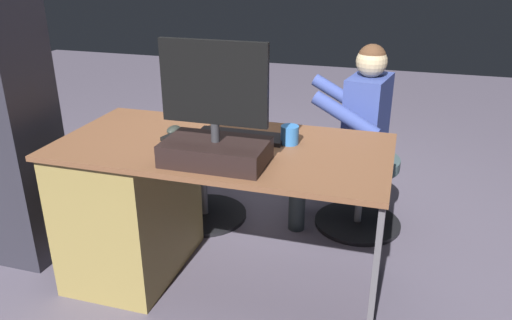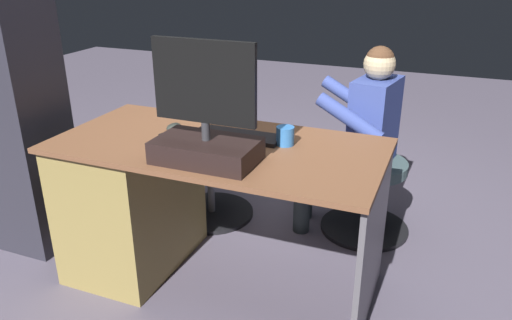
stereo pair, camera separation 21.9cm
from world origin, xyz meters
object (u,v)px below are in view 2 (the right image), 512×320
Objects in this scene: keyboard at (238,135)px; teddy_bear at (209,121)px; desk at (148,197)px; cup at (285,136)px; visitor_chair at (367,191)px; tv_remote at (173,133)px; monitor at (206,132)px; computer_mouse at (174,127)px; office_chair_teddy at (211,178)px; person at (357,128)px.

teddy_bear is (0.41, -0.51, -0.14)m from keyboard.
desk is 17.78× the size of cup.
visitor_chair is at bearing -113.26° from cup.
visitor_chair is (-0.53, -0.68, -0.50)m from keyboard.
tv_remote is 0.61m from teddy_bear.
desk is at bearing 38.11° from visitor_chair.
monitor is at bearing 156.13° from desk.
visitor_chair is (-0.86, -0.70, -0.51)m from computer_mouse.
computer_mouse is 0.25× the size of teddy_bear.
tv_remote reaches higher than office_chair_teddy.
person is (-0.44, -0.66, -0.12)m from keyboard.
cup is at bearing 142.27° from office_chair_teddy.
cup is 0.71m from person.
person is at bearing -123.92° from keyboard.
monitor is 1.10m from office_chair_teddy.
desk is 2.91× the size of visitor_chair.
office_chair_teddy is (0.41, -0.50, -0.51)m from keyboard.
keyboard is 1.08× the size of teddy_bear.
cup is 0.16× the size of visitor_chair.
teddy_bear is at bearing -81.15° from computer_mouse.
cup is at bearing 178.49° from keyboard.
tv_remote is at bearing 117.78° from computer_mouse.
computer_mouse is 0.74m from office_chair_teddy.
office_chair_teddy is at bearing -63.08° from monitor.
tv_remote is 0.29× the size of visitor_chair.
desk reaches higher than office_chair_teddy.
cup is 0.22× the size of teddy_bear.
person is at bearing -170.30° from teddy_bear.
desk is 0.40m from computer_mouse.
computer_mouse is (0.33, 0.03, 0.01)m from keyboard.
desk is at bearing 25.47° from tv_remote.
desk is at bearing 85.54° from teddy_bear.
keyboard reaches higher than office_chair_teddy.
computer_mouse is 0.57m from cup.
monitor reaches higher than teddy_bear.
monitor is at bearing 157.89° from tv_remote.
desk is 15.88× the size of computer_mouse.
office_chair_teddy is (0.65, -0.51, -0.54)m from cup.
keyboard is at bearing 128.94° from teddy_bear.
keyboard is at bearing -90.86° from monitor.
keyboard is (-0.00, -0.31, -0.12)m from monitor.
visitor_chair is at bearing -118.65° from monitor.
computer_mouse is at bearing 41.64° from person.
teddy_bear reaches higher than office_chair_teddy.
cup is (-0.70, -0.10, 0.40)m from desk.
monitor reaches higher than keyboard.
monitor reaches higher than person.
tv_remote is at bearing 44.54° from person.
person is at bearing -139.86° from desk.
computer_mouse reaches higher than visitor_chair.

